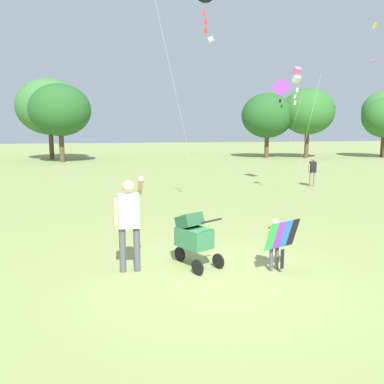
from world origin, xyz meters
TOP-DOWN VIEW (x-y plane):
  - ground_plane at (0.00, 0.00)m, footprint 120.00×120.00m
  - treeline_distant at (3.53, 25.95)m, footprint 44.26×7.49m
  - child_with_butterfly_kite at (1.08, 0.18)m, footprint 0.73×0.49m
  - person_adult_flyer at (-1.53, 0.66)m, footprint 0.54×0.50m
  - stroller at (-0.35, 0.71)m, footprint 0.86×1.08m
  - kite_orange_delta at (5.42, 10.49)m, footprint 0.63×3.17m
  - kite_green_novelty at (4.72, 7.49)m, footprint 0.28×1.97m
  - person_sitting_far at (6.76, 9.97)m, footprint 0.41×0.19m

SIDE VIEW (x-z plane):
  - ground_plane at x=0.00m, z-range 0.00..0.00m
  - child_with_butterfly_kite at x=1.08m, z-range 0.11..1.08m
  - stroller at x=-0.35m, z-range 0.09..1.12m
  - person_sitting_far at x=6.76m, z-range 0.11..1.38m
  - person_adult_flyer at x=-1.53m, z-range 0.13..1.88m
  - treeline_distant at x=3.53m, z-range 0.58..6.86m
  - kite_orange_delta at x=5.42m, z-range 1.80..6.50m
  - kite_green_novelty at x=4.72m, z-range 2.01..6.71m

